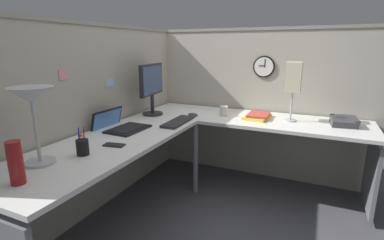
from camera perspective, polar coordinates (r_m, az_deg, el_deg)
ground_plane at (r=2.74m, az=2.46°, el=-16.11°), size 6.80×6.80×0.00m
cubicle_wall_back at (r=2.60m, az=-18.65°, el=0.35°), size 2.57×0.12×1.58m
cubicle_wall_right at (r=3.18m, az=13.01°, el=3.19°), size 0.12×2.37×1.58m
desk at (r=2.33m, az=2.36°, el=-4.55°), size 2.35×2.15×0.73m
monitor at (r=2.84m, az=-7.99°, el=6.83°), size 0.46×0.20×0.50m
laptop at (r=2.45m, az=-14.37°, el=-1.10°), size 0.35×0.39×0.22m
keyboard at (r=2.55m, az=-2.76°, el=-0.33°), size 0.43×0.15×0.02m
computer_mouse at (r=2.79m, az=0.18°, el=1.08°), size 0.06×0.10×0.03m
desk_lamp_dome at (r=1.81m, az=-29.24°, el=3.20°), size 0.24×0.24×0.44m
pen_cup at (r=1.91m, az=-20.96°, el=-5.02°), size 0.08×0.08×0.18m
cell_phone at (r=2.04m, az=-15.23°, el=-4.82°), size 0.09×0.15×0.01m
thermos_flask at (r=1.64m, az=-31.67°, el=-7.26°), size 0.07×0.07×0.22m
office_phone at (r=2.76m, az=28.13°, el=-0.35°), size 0.21×0.23×0.11m
book_stack at (r=2.78m, az=12.94°, el=0.75°), size 0.30×0.24×0.04m
desk_lamp_paper at (r=2.71m, az=19.58°, el=7.73°), size 0.13×0.13×0.53m
coffee_mug at (r=2.83m, az=6.35°, el=1.81°), size 0.08×0.08×0.10m
wall_clock at (r=3.07m, az=14.14°, el=10.25°), size 0.04×0.22×0.22m
pinned_note_leftmost at (r=2.09m, az=-30.09°, el=5.01°), size 0.06×0.00×0.07m
pinned_note_middle at (r=2.63m, az=-15.94°, el=7.09°), size 0.11×0.00×0.07m
pinned_note_rightmost at (r=2.26m, az=-24.29°, el=8.21°), size 0.07×0.00×0.07m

